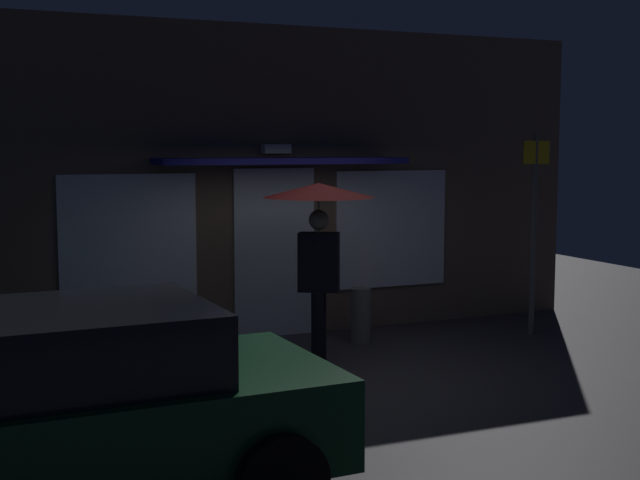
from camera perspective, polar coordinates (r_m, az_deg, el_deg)
name	(u,v)px	position (r m, az deg, el deg)	size (l,w,h in m)	color
ground_plane	(344,375)	(9.56, 1.60, -8.88)	(18.00, 18.00, 0.00)	#38353A
building_facade	(270,183)	(11.40, -3.31, 3.73)	(9.07, 1.00, 4.03)	brown
person_with_umbrella	(319,219)	(9.83, -0.08, 1.40)	(1.27, 1.27, 2.07)	black
parked_car	(46,410)	(6.19, -17.56, -10.62)	(3.98, 2.05, 1.41)	#0C3F1E
street_sign_post	(534,222)	(11.70, 13.85, 1.15)	(0.40, 0.07, 2.65)	#595B60
sidewalk_bollard	(361,316)	(11.04, 2.68, -4.97)	(0.26, 0.26, 0.70)	slate
sidewalk_bollard_2	(220,337)	(10.05, -6.57, -6.37)	(0.20, 0.20, 0.61)	#B2A899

